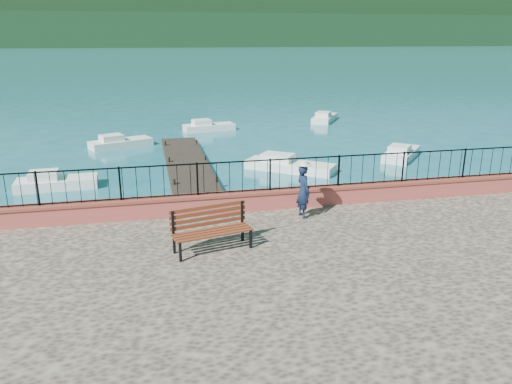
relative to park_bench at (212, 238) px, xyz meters
name	(u,v)px	position (x,y,z in m)	size (l,w,h in m)	color
ground	(317,301)	(2.46, -0.95, -1.52)	(2000.00, 2000.00, 0.00)	#19596B
parapet	(279,199)	(2.46, 2.75, -0.03)	(28.00, 0.46, 0.58)	#B24040
railing	(280,175)	(2.46, 2.75, 0.73)	(27.00, 0.05, 0.95)	black
dock	(191,174)	(0.46, 11.05, -1.37)	(2.00, 16.00, 0.30)	#2D231C
far_forest	(147,31)	(2.46, 299.05, 7.48)	(900.00, 60.00, 18.00)	black
foothills	(144,11)	(2.46, 359.05, 20.48)	(900.00, 120.00, 44.00)	black
companion_hill	(338,41)	(222.46, 559.05, -1.52)	(448.00, 384.00, 180.00)	#142D23
park_bench	(212,238)	(0.00, 0.00, 0.00)	(2.07, 1.06, 1.10)	black
person	(303,191)	(2.92, 1.81, 0.46)	(0.57, 0.38, 1.57)	black
hat	(304,163)	(2.92, 1.81, 1.31)	(0.44, 0.44, 0.12)	white
boat_0	(57,179)	(-5.33, 10.63, -1.12)	(3.34, 1.30, 0.80)	silver
boat_1	(290,163)	(5.30, 11.24, -1.12)	(4.34, 1.30, 0.80)	white
boat_2	(402,151)	(11.88, 12.49, -1.12)	(3.48, 1.30, 0.80)	silver
boat_3	(121,140)	(-2.93, 18.63, -1.12)	(3.56, 1.30, 0.80)	silver
boat_4	(209,125)	(2.85, 22.86, -1.12)	(3.46, 1.30, 0.80)	silver
boat_5	(325,116)	(12.03, 24.84, -1.12)	(3.60, 1.30, 0.80)	silver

